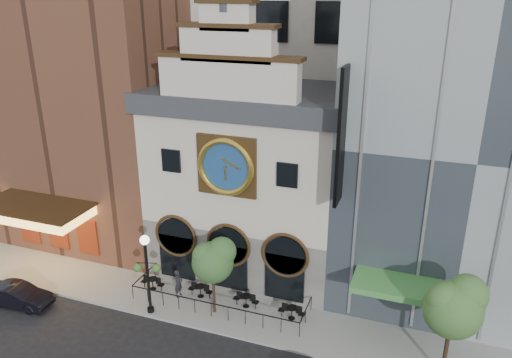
{
  "coord_description": "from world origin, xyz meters",
  "views": [
    {
      "loc": [
        10.74,
        -20.74,
        18.01
      ],
      "look_at": [
        1.02,
        6.0,
        7.14
      ],
      "focal_mm": 35.0,
      "sensor_mm": 36.0,
      "label": 1
    }
  ],
  "objects": [
    {
      "name": "tree_left",
      "position": [
        0.01,
        1.73,
        3.67
      ],
      "size": [
        2.49,
        2.4,
        4.8
      ],
      "color": "#382619",
      "rests_on": "sidewalk"
    },
    {
      "name": "cafe_railing",
      "position": [
        0.0,
        2.5,
        0.6
      ],
      "size": [
        10.6,
        2.6,
        0.9
      ],
      "primitive_type": null,
      "color": "black",
      "rests_on": "sidewalk"
    },
    {
      "name": "car_left",
      "position": [
        -11.53,
        -1.58,
        0.69
      ],
      "size": [
        4.26,
        1.78,
        1.37
      ],
      "primitive_type": "imported",
      "rotation": [
        0.0,
        0.0,
        1.65
      ],
      "color": "black",
      "rests_on": "ground"
    },
    {
      "name": "sidewalk",
      "position": [
        0.0,
        2.5,
        0.07
      ],
      "size": [
        44.0,
        5.0,
        0.15
      ],
      "primitive_type": "cube",
      "color": "gray",
      "rests_on": "ground"
    },
    {
      "name": "retail_building",
      "position": [
        12.99,
        9.99,
        10.14
      ],
      "size": [
        14.0,
        14.4,
        20.0
      ],
      "color": "gray",
      "rests_on": "ground"
    },
    {
      "name": "clock_building",
      "position": [
        0.0,
        7.82,
        6.69
      ],
      "size": [
        12.6,
        8.78,
        18.65
      ],
      "color": "#605E5B",
      "rests_on": "ground"
    },
    {
      "name": "ground",
      "position": [
        0.0,
        0.0,
        0.0
      ],
      "size": [
        120.0,
        120.0,
        0.0
      ],
      "primitive_type": "plane",
      "color": "black",
      "rests_on": "ground"
    },
    {
      "name": "tree_right",
      "position": [
        12.75,
        0.85,
        4.22
      ],
      "size": [
        2.88,
        2.78,
        5.55
      ],
      "color": "#382619",
      "rests_on": "sidewalk"
    },
    {
      "name": "lamppost",
      "position": [
        -3.56,
        0.4,
        3.26
      ],
      "size": [
        1.56,
        0.83,
        5.03
      ],
      "rotation": [
        0.0,
        0.0,
        0.3
      ],
      "color": "black",
      "rests_on": "sidewalk"
    },
    {
      "name": "bistro_1",
      "position": [
        -1.47,
        2.8,
        0.61
      ],
      "size": [
        1.58,
        0.68,
        0.9
      ],
      "color": "black",
      "rests_on": "sidewalk"
    },
    {
      "name": "bistro_0",
      "position": [
        -4.68,
        2.51,
        0.61
      ],
      "size": [
        1.58,
        0.68,
        0.9
      ],
      "color": "black",
      "rests_on": "sidewalk"
    },
    {
      "name": "pedestrian",
      "position": [
        -2.75,
        2.4,
        1.05
      ],
      "size": [
        0.48,
        0.69,
        1.81
      ],
      "primitive_type": "imported",
      "rotation": [
        0.0,
        0.0,
        1.5
      ],
      "color": "black",
      "rests_on": "sidewalk"
    },
    {
      "name": "bistro_2",
      "position": [
        1.55,
        2.8,
        0.61
      ],
      "size": [
        1.58,
        0.68,
        0.9
      ],
      "color": "black",
      "rests_on": "sidewalk"
    },
    {
      "name": "bistro_3",
      "position": [
        4.45,
        2.6,
        0.61
      ],
      "size": [
        1.58,
        0.68,
        0.9
      ],
      "color": "black",
      "rests_on": "sidewalk"
    },
    {
      "name": "theater_building",
      "position": [
        -13.0,
        9.96,
        12.6
      ],
      "size": [
        14.0,
        15.6,
        25.0
      ],
      "color": "brown",
      "rests_on": "ground"
    }
  ]
}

